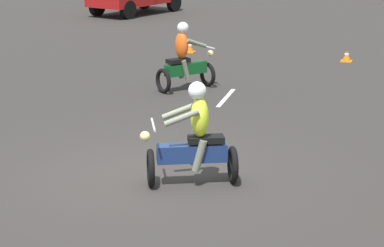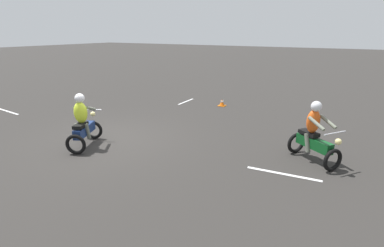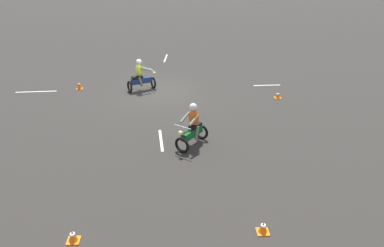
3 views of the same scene
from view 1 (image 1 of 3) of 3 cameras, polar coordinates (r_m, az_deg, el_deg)
name	(u,v)px [view 1 (image 1 of 3)]	position (r m, az deg, el deg)	size (l,w,h in m)	color
ground_plane	(155,175)	(12.31, -2.83, -3.90)	(120.00, 120.00, 0.00)	#2D2B28
motorcycle_rider_foreground	(194,140)	(11.64, 0.17, -1.29)	(1.52, 1.16, 1.66)	black
motorcycle_rider_background	(185,60)	(18.06, -0.57, 4.83)	(1.31, 1.48, 1.66)	black
traffic_cone_mid_center	(347,57)	(22.18, 11.70, 5.02)	(0.32, 0.32, 0.31)	orange
traffic_cone_far_center	(190,48)	(23.18, -0.18, 5.81)	(0.32, 0.32, 0.33)	orange
lane_stripe_n	(226,98)	(17.43, 2.61, 1.99)	(0.10, 1.80, 0.01)	silver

